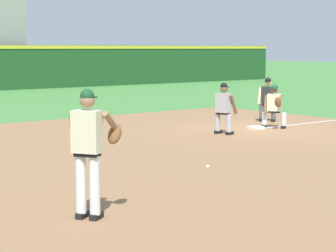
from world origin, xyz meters
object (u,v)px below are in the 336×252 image
umpire (268,98)px  pitcher (90,146)px  first_base_bag (256,128)px  baseball (208,167)px  first_baseman (274,104)px  baserunner (224,106)px

umpire → pitcher: bearing=-148.4°
first_base_bag → pitcher: 11.08m
baseball → first_baseman: size_ratio=0.06×
first_baseman → baserunner: bearing=-178.8°
pitcher → umpire: bearing=31.6°
baseball → first_baseman: 7.13m
first_base_bag → umpire: bearing=33.7°
baseball → umpire: (7.29, 5.06, 0.76)m
first_baseman → umpire: (1.21, 1.39, 0.06)m
first_baseman → baserunner: 2.17m
baseball → baserunner: 5.38m
baseball → pitcher: pitcher is taller
baserunner → umpire: (3.38, 1.43, 0.00)m
baseball → umpire: 8.90m
first_base_bag → baserunner: baserunner is taller
first_base_bag → pitcher: bearing=-148.8°
pitcher → umpire: size_ratio=1.27×
first_baseman → first_base_bag: bearing=162.5°
first_base_bag → pitcher: size_ratio=0.20×
first_baseman → umpire: 1.84m
pitcher → first_baseman: (10.03, 5.53, -0.33)m
first_base_bag → baserunner: 1.76m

